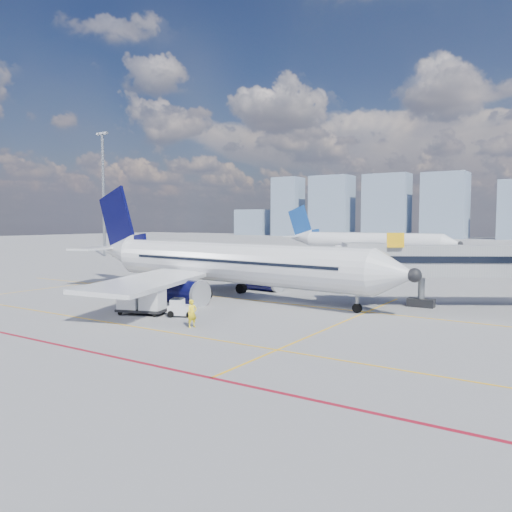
{
  "coord_description": "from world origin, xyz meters",
  "views": [
    {
      "loc": [
        28.03,
        -29.8,
        7.23
      ],
      "look_at": [
        2.84,
        8.98,
        4.0
      ],
      "focal_mm": 35.0,
      "sensor_mm": 36.0,
      "label": 1
    }
  ],
  "objects_px": {
    "baggage_tug": "(181,308)",
    "belt_loader": "(144,294)",
    "cargo_dolly": "(142,300)",
    "second_aircraft": "(365,242)",
    "ramp_worker": "(192,313)",
    "main_aircraft": "(219,263)"
  },
  "relations": [
    {
      "from": "baggage_tug",
      "to": "belt_loader",
      "type": "relative_size",
      "value": 0.42
    },
    {
      "from": "cargo_dolly",
      "to": "baggage_tug",
      "type": "bearing_deg",
      "value": 0.68
    },
    {
      "from": "second_aircraft",
      "to": "cargo_dolly",
      "type": "height_order",
      "value": "second_aircraft"
    },
    {
      "from": "second_aircraft",
      "to": "ramp_worker",
      "type": "relative_size",
      "value": 18.71
    },
    {
      "from": "main_aircraft",
      "to": "cargo_dolly",
      "type": "relative_size",
      "value": 9.52
    },
    {
      "from": "belt_loader",
      "to": "baggage_tug",
      "type": "bearing_deg",
      "value": -19.92
    },
    {
      "from": "baggage_tug",
      "to": "ramp_worker",
      "type": "xyz_separation_m",
      "value": [
        3.28,
        -2.53,
        0.29
      ]
    },
    {
      "from": "main_aircraft",
      "to": "ramp_worker",
      "type": "height_order",
      "value": "main_aircraft"
    },
    {
      "from": "belt_loader",
      "to": "ramp_worker",
      "type": "relative_size",
      "value": 2.84
    },
    {
      "from": "belt_loader",
      "to": "ramp_worker",
      "type": "distance_m",
      "value": 13.28
    },
    {
      "from": "main_aircraft",
      "to": "cargo_dolly",
      "type": "height_order",
      "value": "main_aircraft"
    },
    {
      "from": "cargo_dolly",
      "to": "belt_loader",
      "type": "xyz_separation_m",
      "value": [
        -5.1,
        5.19,
        -0.57
      ]
    },
    {
      "from": "baggage_tug",
      "to": "cargo_dolly",
      "type": "xyz_separation_m",
      "value": [
        -3.08,
        -1.03,
        0.47
      ]
    },
    {
      "from": "second_aircraft",
      "to": "cargo_dolly",
      "type": "distance_m",
      "value": 65.59
    },
    {
      "from": "baggage_tug",
      "to": "cargo_dolly",
      "type": "bearing_deg",
      "value": 173.58
    },
    {
      "from": "main_aircraft",
      "to": "second_aircraft",
      "type": "height_order",
      "value": "main_aircraft"
    },
    {
      "from": "main_aircraft",
      "to": "cargo_dolly",
      "type": "bearing_deg",
      "value": -79.79
    },
    {
      "from": "baggage_tug",
      "to": "belt_loader",
      "type": "distance_m",
      "value": 9.18
    },
    {
      "from": "cargo_dolly",
      "to": "ramp_worker",
      "type": "relative_size",
      "value": 2.14
    },
    {
      "from": "main_aircraft",
      "to": "second_aircraft",
      "type": "xyz_separation_m",
      "value": [
        -5.72,
        54.1,
        0.01
      ]
    },
    {
      "from": "second_aircraft",
      "to": "ramp_worker",
      "type": "bearing_deg",
      "value": -74.92
    },
    {
      "from": "belt_loader",
      "to": "ramp_worker",
      "type": "height_order",
      "value": "belt_loader"
    }
  ]
}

